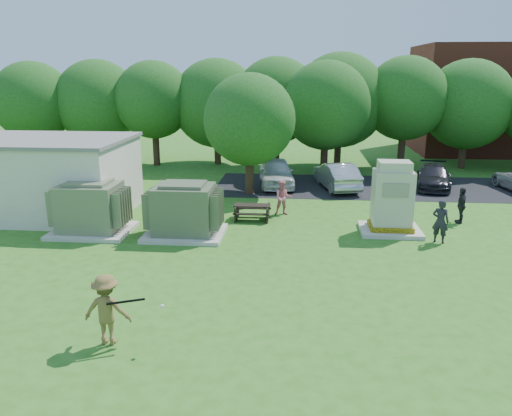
# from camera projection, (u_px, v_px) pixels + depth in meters

# --- Properties ---
(ground) EXTENTS (120.00, 120.00, 0.00)m
(ground) POSITION_uv_depth(u_px,v_px,m) (244.00, 286.00, 14.74)
(ground) COLOR #2D6619
(ground) RESTS_ON ground
(service_building) EXTENTS (10.00, 5.00, 3.20)m
(service_building) POSITION_uv_depth(u_px,v_px,m) (14.00, 177.00, 21.97)
(service_building) COLOR beige
(service_building) RESTS_ON ground
(service_building_roof) EXTENTS (10.20, 5.20, 0.15)m
(service_building_roof) POSITION_uv_depth(u_px,v_px,m) (9.00, 139.00, 21.52)
(service_building_roof) COLOR slate
(service_building_roof) RESTS_ON service_building
(parking_strip) EXTENTS (20.00, 6.00, 0.01)m
(parking_strip) POSITION_uv_depth(u_px,v_px,m) (400.00, 187.00, 27.09)
(parking_strip) COLOR #232326
(parking_strip) RESTS_ON ground
(transformer_left) EXTENTS (3.00, 2.40, 2.07)m
(transformer_left) POSITION_uv_depth(u_px,v_px,m) (91.00, 209.00, 19.36)
(transformer_left) COLOR beige
(transformer_left) RESTS_ON ground
(transformer_right) EXTENTS (3.00, 2.40, 2.07)m
(transformer_right) POSITION_uv_depth(u_px,v_px,m) (184.00, 211.00, 19.04)
(transformer_right) COLOR beige
(transformer_right) RESTS_ON ground
(generator_cabinet) EXTENTS (2.32, 1.90, 2.83)m
(generator_cabinet) POSITION_uv_depth(u_px,v_px,m) (392.00, 202.00, 19.34)
(generator_cabinet) COLOR beige
(generator_cabinet) RESTS_ON ground
(picnic_table) EXTENTS (1.54, 1.15, 0.66)m
(picnic_table) POSITION_uv_depth(u_px,v_px,m) (252.00, 210.00, 21.20)
(picnic_table) COLOR black
(picnic_table) RESTS_ON ground
(batter) EXTENTS (1.10, 0.64, 1.71)m
(batter) POSITION_uv_depth(u_px,v_px,m) (107.00, 310.00, 11.47)
(batter) COLOR brown
(batter) RESTS_ON ground
(person_by_generator) EXTENTS (0.71, 0.61, 1.63)m
(person_by_generator) POSITION_uv_depth(u_px,v_px,m) (440.00, 221.00, 18.27)
(person_by_generator) COLOR black
(person_by_generator) RESTS_ON ground
(person_at_picnic) EXTENTS (0.81, 0.67, 1.54)m
(person_at_picnic) POSITION_uv_depth(u_px,v_px,m) (283.00, 198.00, 21.81)
(person_at_picnic) COLOR #DF7682
(person_at_picnic) RESTS_ON ground
(person_walking_right) EXTENTS (0.47, 0.92, 1.51)m
(person_walking_right) POSITION_uv_depth(u_px,v_px,m) (461.00, 205.00, 20.67)
(person_walking_right) COLOR black
(person_walking_right) RESTS_ON ground
(car_white) EXTENTS (2.28, 4.57, 1.50)m
(car_white) POSITION_uv_depth(u_px,v_px,m) (276.00, 172.00, 27.34)
(car_white) COLOR silver
(car_white) RESTS_ON ground
(car_silver_a) EXTENTS (2.43, 4.53, 1.42)m
(car_silver_a) POSITION_uv_depth(u_px,v_px,m) (337.00, 176.00, 26.71)
(car_silver_a) COLOR #ADADB2
(car_silver_a) RESTS_ON ground
(car_dark) EXTENTS (2.54, 4.43, 1.21)m
(car_dark) POSITION_uv_depth(u_px,v_px,m) (433.00, 177.00, 26.94)
(car_dark) COLOR black
(car_dark) RESTS_ON ground
(batting_equipment) EXTENTS (1.39, 0.38, 0.15)m
(batting_equipment) POSITION_uv_depth(u_px,v_px,m) (128.00, 302.00, 11.28)
(batting_equipment) COLOR black
(batting_equipment) RESTS_ON ground
(tree_row) EXTENTS (41.30, 13.30, 7.30)m
(tree_row) POSITION_uv_depth(u_px,v_px,m) (304.00, 103.00, 31.23)
(tree_row) COLOR #47301E
(tree_row) RESTS_ON ground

